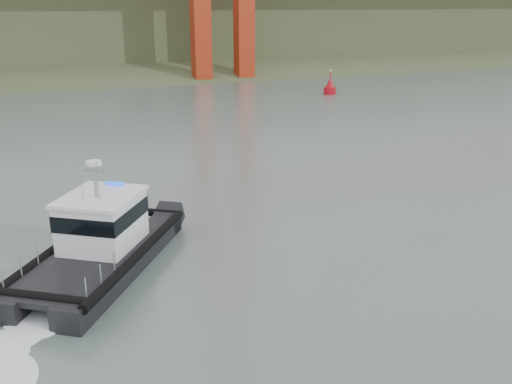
% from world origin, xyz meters
% --- Properties ---
extents(ground, '(400.00, 400.00, 0.00)m').
position_xyz_m(ground, '(0.00, 0.00, 0.00)').
color(ground, '#566660').
rests_on(ground, ground).
extents(headlands, '(500.00, 105.36, 27.12)m').
position_xyz_m(headlands, '(0.00, 125.50, 7.05)').
color(headlands, '#384B2B').
rests_on(headlands, ground).
extents(patrol_boat, '(10.66, 12.71, 5.99)m').
position_xyz_m(patrol_boat, '(-8.44, 4.73, 1.50)').
color(patrol_boat, black).
rests_on(patrol_boat, ground).
extents(nav_buoy, '(1.88, 1.88, 3.93)m').
position_xyz_m(nav_buoy, '(31.84, 53.43, 1.03)').
color(nav_buoy, '#B10C17').
rests_on(nav_buoy, ground).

